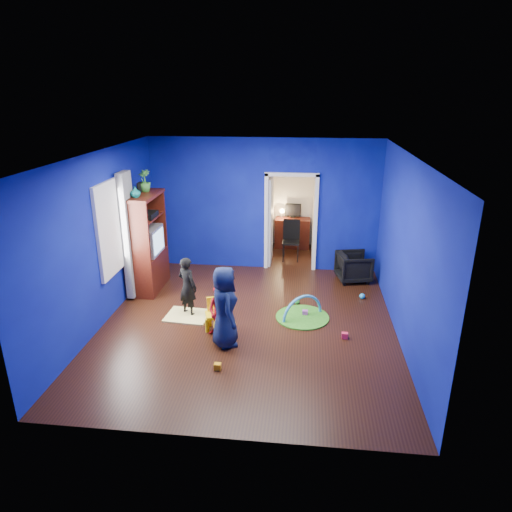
# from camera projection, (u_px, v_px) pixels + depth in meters

# --- Properties ---
(floor) EXTENTS (5.00, 5.50, 0.01)m
(floor) POSITION_uv_depth(u_px,v_px,m) (248.00, 325.00, 7.90)
(floor) COLOR black
(floor) RESTS_ON ground
(ceiling) EXTENTS (5.00, 5.50, 0.01)m
(ceiling) POSITION_uv_depth(u_px,v_px,m) (247.00, 155.00, 6.90)
(ceiling) COLOR white
(ceiling) RESTS_ON wall_back
(wall_back) EXTENTS (5.00, 0.02, 2.90)m
(wall_back) POSITION_uv_depth(u_px,v_px,m) (264.00, 205.00, 9.97)
(wall_back) COLOR navy
(wall_back) RESTS_ON floor
(wall_front) EXTENTS (5.00, 0.02, 2.90)m
(wall_front) POSITION_uv_depth(u_px,v_px,m) (214.00, 329.00, 4.83)
(wall_front) COLOR navy
(wall_front) RESTS_ON floor
(wall_left) EXTENTS (0.02, 5.50, 2.90)m
(wall_left) POSITION_uv_depth(u_px,v_px,m) (100.00, 240.00, 7.66)
(wall_left) COLOR navy
(wall_left) RESTS_ON floor
(wall_right) EXTENTS (0.02, 5.50, 2.90)m
(wall_right) POSITION_uv_depth(u_px,v_px,m) (406.00, 251.00, 7.14)
(wall_right) COLOR navy
(wall_right) RESTS_ON floor
(alcove) EXTENTS (1.00, 1.75, 2.50)m
(alcove) POSITION_uv_depth(u_px,v_px,m) (292.00, 205.00, 10.79)
(alcove) COLOR silver
(alcove) RESTS_ON floor
(armchair) EXTENTS (0.80, 0.78, 0.61)m
(armchair) POSITION_uv_depth(u_px,v_px,m) (354.00, 267.00, 9.64)
(armchair) COLOR black
(armchair) RESTS_ON floor
(child_black) EXTENTS (0.48, 0.43, 1.09)m
(child_black) POSITION_uv_depth(u_px,v_px,m) (188.00, 286.00, 8.09)
(child_black) COLOR black
(child_black) RESTS_ON floor
(child_navy) EXTENTS (0.63, 0.75, 1.32)m
(child_navy) POSITION_uv_depth(u_px,v_px,m) (225.00, 307.00, 7.09)
(child_navy) COLOR #0F1838
(child_navy) RESTS_ON floor
(toddler_red) EXTENTS (0.49, 0.42, 0.89)m
(toddler_red) POSITION_uv_depth(u_px,v_px,m) (220.00, 311.00, 7.40)
(toddler_red) COLOR #B11912
(toddler_red) RESTS_ON floor
(vase) EXTENTS (0.20, 0.20, 0.20)m
(vase) POSITION_uv_depth(u_px,v_px,m) (135.00, 192.00, 8.38)
(vase) COLOR #0D566E
(vase) RESTS_ON tv_armoire
(potted_plant) EXTENTS (0.29, 0.29, 0.42)m
(potted_plant) POSITION_uv_depth(u_px,v_px,m) (144.00, 181.00, 8.83)
(potted_plant) COLOR #398430
(potted_plant) RESTS_ON tv_armoire
(tv_armoire) EXTENTS (0.58, 1.14, 1.96)m
(tv_armoire) POSITION_uv_depth(u_px,v_px,m) (146.00, 243.00, 9.03)
(tv_armoire) COLOR #3A0D09
(tv_armoire) RESTS_ON floor
(crt_tv) EXTENTS (0.46, 0.70, 0.54)m
(crt_tv) POSITION_uv_depth(u_px,v_px,m) (147.00, 241.00, 9.02)
(crt_tv) COLOR silver
(crt_tv) RESTS_ON tv_armoire
(yellow_blanket) EXTENTS (0.80, 0.66, 0.03)m
(yellow_blanket) POSITION_uv_depth(u_px,v_px,m) (188.00, 316.00, 8.18)
(yellow_blanket) COLOR #F2E07A
(yellow_blanket) RESTS_ON floor
(hopper_ball) EXTENTS (0.37, 0.37, 0.37)m
(hopper_ball) POSITION_uv_depth(u_px,v_px,m) (225.00, 326.00, 7.49)
(hopper_ball) COLOR yellow
(hopper_ball) RESTS_ON floor
(kid_chair) EXTENTS (0.35, 0.35, 0.50)m
(kid_chair) POSITION_uv_depth(u_px,v_px,m) (214.00, 316.00, 7.67)
(kid_chair) COLOR yellow
(kid_chair) RESTS_ON floor
(play_mat) EXTENTS (0.95, 0.95, 0.03)m
(play_mat) POSITION_uv_depth(u_px,v_px,m) (302.00, 317.00, 8.14)
(play_mat) COLOR #399020
(play_mat) RESTS_ON floor
(toy_arch) EXTENTS (0.71, 0.54, 0.85)m
(toy_arch) POSITION_uv_depth(u_px,v_px,m) (302.00, 317.00, 8.14)
(toy_arch) COLOR #3F8CD8
(toy_arch) RESTS_ON floor
(window_left) EXTENTS (0.03, 0.95, 1.55)m
(window_left) POSITION_uv_depth(u_px,v_px,m) (109.00, 229.00, 7.95)
(window_left) COLOR white
(window_left) RESTS_ON wall_left
(curtain) EXTENTS (0.14, 0.42, 2.40)m
(curtain) POSITION_uv_depth(u_px,v_px,m) (129.00, 236.00, 8.56)
(curtain) COLOR slate
(curtain) RESTS_ON floor
(doorway) EXTENTS (1.16, 0.10, 2.10)m
(doorway) POSITION_uv_depth(u_px,v_px,m) (291.00, 224.00, 10.04)
(doorway) COLOR white
(doorway) RESTS_ON floor
(study_desk) EXTENTS (0.88, 0.44, 0.75)m
(study_desk) POSITION_uv_depth(u_px,v_px,m) (292.00, 233.00, 11.68)
(study_desk) COLOR #3D140A
(study_desk) RESTS_ON floor
(desk_monitor) EXTENTS (0.40, 0.05, 0.32)m
(desk_monitor) POSITION_uv_depth(u_px,v_px,m) (293.00, 210.00, 11.60)
(desk_monitor) COLOR black
(desk_monitor) RESTS_ON study_desk
(desk_lamp) EXTENTS (0.14, 0.14, 0.14)m
(desk_lamp) POSITION_uv_depth(u_px,v_px,m) (282.00, 211.00, 11.58)
(desk_lamp) COLOR #FFD88C
(desk_lamp) RESTS_ON study_desk
(folding_chair) EXTENTS (0.40, 0.40, 0.92)m
(folding_chair) POSITION_uv_depth(u_px,v_px,m) (291.00, 241.00, 10.76)
(folding_chair) COLOR black
(folding_chair) RESTS_ON floor
(book_shelf) EXTENTS (0.88, 0.24, 0.04)m
(book_shelf) POSITION_uv_depth(u_px,v_px,m) (294.00, 168.00, 11.22)
(book_shelf) COLOR white
(book_shelf) RESTS_ON study_desk
(toy_0) EXTENTS (0.10, 0.08, 0.10)m
(toy_0) POSITION_uv_depth(u_px,v_px,m) (345.00, 336.00, 7.45)
(toy_0) COLOR #E82641
(toy_0) RESTS_ON floor
(toy_1) EXTENTS (0.11, 0.11, 0.11)m
(toy_1) POSITION_uv_depth(u_px,v_px,m) (362.00, 296.00, 8.87)
(toy_1) COLOR #25A3D6
(toy_1) RESTS_ON floor
(toy_2) EXTENTS (0.10, 0.08, 0.10)m
(toy_2) POSITION_uv_depth(u_px,v_px,m) (218.00, 367.00, 6.62)
(toy_2) COLOR orange
(toy_2) RESTS_ON floor
(toy_3) EXTENTS (0.11, 0.11, 0.11)m
(toy_3) POSITION_uv_depth(u_px,v_px,m) (297.00, 301.00, 8.65)
(toy_3) COLOR green
(toy_3) RESTS_ON floor
(toy_4) EXTENTS (0.10, 0.08, 0.10)m
(toy_4) POSITION_uv_depth(u_px,v_px,m) (305.00, 313.00, 8.21)
(toy_4) COLOR #C249B7
(toy_4) RESTS_ON floor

